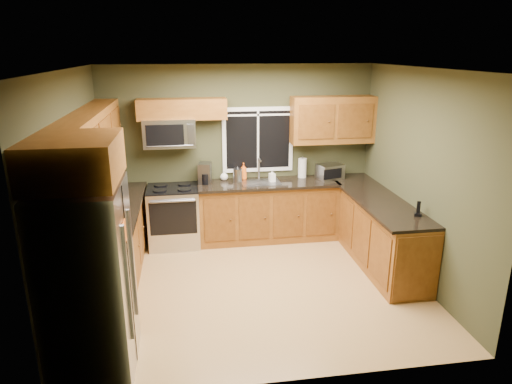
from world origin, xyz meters
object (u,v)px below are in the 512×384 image
object	(u,v)px
soap_bottle_c	(224,175)
cordless_phone	(418,211)
refrigerator	(89,281)
coffee_maker	(205,174)
soap_bottle_b	(272,176)
range	(174,216)
paper_towel_roll	(302,168)
toaster_oven	(330,172)
kettle	(238,174)
microwave	(170,133)
soap_bottle_a	(244,171)

from	to	relation	value
soap_bottle_c	cordless_phone	distance (m)	2.97
refrigerator	coffee_maker	size ratio (longest dim) A/B	5.78
soap_bottle_b	cordless_phone	world-z (taller)	soap_bottle_b
range	paper_towel_roll	xyz separation A→B (m)	(2.05, 0.21, 0.63)
refrigerator	toaster_oven	size ratio (longest dim) A/B	4.09
range	cordless_phone	world-z (taller)	cordless_phone
refrigerator	paper_towel_roll	xyz separation A→B (m)	(2.74, 2.98, 0.19)
range	kettle	distance (m)	1.16
soap_bottle_c	toaster_oven	bearing A→B (deg)	-5.97
refrigerator	kettle	size ratio (longest dim) A/B	7.15
kettle	soap_bottle_b	size ratio (longest dim) A/B	1.30
paper_towel_roll	soap_bottle_c	size ratio (longest dim) A/B	2.19
soap_bottle_b	coffee_maker	bearing A→B (deg)	175.21
microwave	soap_bottle_c	world-z (taller)	microwave
microwave	cordless_phone	distance (m)	3.63
range	paper_towel_roll	size ratio (longest dim) A/B	2.75
toaster_oven	kettle	distance (m)	1.47
soap_bottle_c	soap_bottle_a	bearing A→B (deg)	0.00
range	cordless_phone	xyz separation A→B (m)	(3.03, -1.73, 0.53)
refrigerator	soap_bottle_a	world-z (taller)	refrigerator
paper_towel_roll	microwave	bearing A→B (deg)	-177.93
refrigerator	paper_towel_roll	distance (m)	4.05
cordless_phone	paper_towel_roll	bearing A→B (deg)	116.69
coffee_maker	range	bearing A→B (deg)	-166.57
range	microwave	size ratio (longest dim) A/B	1.23
soap_bottle_a	soap_bottle_b	bearing A→B (deg)	-25.12
cordless_phone	soap_bottle_a	bearing A→B (deg)	134.37
toaster_oven	kettle	size ratio (longest dim) A/B	1.75
microwave	paper_towel_roll	size ratio (longest dim) A/B	2.23
toaster_oven	cordless_phone	bearing A→B (deg)	-72.49
microwave	toaster_oven	bearing A→B (deg)	-1.86
paper_towel_roll	refrigerator	bearing A→B (deg)	-132.62
refrigerator	soap_bottle_c	size ratio (longest dim) A/B	11.52
range	kettle	world-z (taller)	kettle
microwave	cordless_phone	bearing A→B (deg)	-31.67
coffee_maker	paper_towel_roll	bearing A→B (deg)	3.36
range	soap_bottle_a	bearing A→B (deg)	11.74
kettle	soap_bottle_b	distance (m)	0.54
toaster_oven	soap_bottle_c	world-z (taller)	toaster_oven
soap_bottle_b	cordless_phone	distance (m)	2.32
kettle	paper_towel_roll	size ratio (longest dim) A/B	0.74
microwave	kettle	world-z (taller)	microwave
microwave	toaster_oven	xyz separation A→B (m)	(2.47, -0.08, -0.67)
range	soap_bottle_c	distance (m)	1.00
microwave	soap_bottle_b	xyz separation A→B (m)	(1.53, -0.10, -0.69)
paper_towel_roll	soap_bottle_a	size ratio (longest dim) A/B	1.29
coffee_maker	cordless_phone	xyz separation A→B (m)	(2.53, -1.85, -0.09)
toaster_oven	cordless_phone	size ratio (longest dim) A/B	2.32
microwave	soap_bottle_b	distance (m)	1.68
soap_bottle_c	refrigerator	bearing A→B (deg)	-116.40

